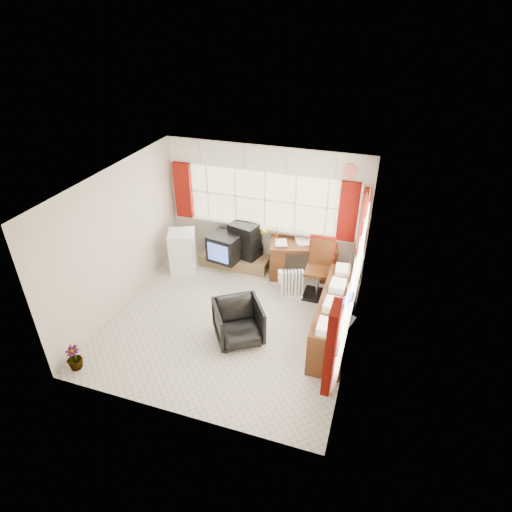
{
  "coord_description": "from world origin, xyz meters",
  "views": [
    {
      "loc": [
        2.21,
        -5.29,
        4.75
      ],
      "look_at": [
        0.29,
        0.55,
        1.05
      ],
      "focal_mm": 30.0,
      "sensor_mm": 36.0,
      "label": 1
    }
  ],
  "objects_px": {
    "desk_lamp": "(277,232)",
    "tv_bench": "(235,260)",
    "office_chair": "(238,322)",
    "crt_tv": "(225,247)",
    "desk": "(303,257)",
    "credenza": "(335,317)",
    "radiator": "(292,287)",
    "task_chair": "(320,265)",
    "mini_fridge": "(183,252)"
  },
  "relations": [
    {
      "from": "task_chair",
      "to": "mini_fridge",
      "type": "xyz_separation_m",
      "value": [
        -2.75,
        -0.08,
        -0.18
      ]
    },
    {
      "from": "radiator",
      "to": "mini_fridge",
      "type": "relative_size",
      "value": 0.7
    },
    {
      "from": "office_chair",
      "to": "tv_bench",
      "type": "height_order",
      "value": "office_chair"
    },
    {
      "from": "task_chair",
      "to": "mini_fridge",
      "type": "relative_size",
      "value": 1.33
    },
    {
      "from": "mini_fridge",
      "to": "task_chair",
      "type": "bearing_deg",
      "value": 1.66
    },
    {
      "from": "desk",
      "to": "mini_fridge",
      "type": "height_order",
      "value": "mini_fridge"
    },
    {
      "from": "credenza",
      "to": "crt_tv",
      "type": "relative_size",
      "value": 2.94
    },
    {
      "from": "desk",
      "to": "mini_fridge",
      "type": "xyz_separation_m",
      "value": [
        -2.33,
        -0.56,
        0.02
      ]
    },
    {
      "from": "task_chair",
      "to": "credenza",
      "type": "bearing_deg",
      "value": -67.28
    },
    {
      "from": "mini_fridge",
      "to": "desk",
      "type": "bearing_deg",
      "value": 13.46
    },
    {
      "from": "task_chair",
      "to": "mini_fridge",
      "type": "distance_m",
      "value": 2.75
    },
    {
      "from": "task_chair",
      "to": "radiator",
      "type": "distance_m",
      "value": 0.66
    },
    {
      "from": "desk_lamp",
      "to": "crt_tv",
      "type": "distance_m",
      "value": 1.16
    },
    {
      "from": "desk",
      "to": "desk_lamp",
      "type": "height_order",
      "value": "desk_lamp"
    },
    {
      "from": "office_chair",
      "to": "credenza",
      "type": "bearing_deg",
      "value": -12.75
    },
    {
      "from": "desk",
      "to": "desk_lamp",
      "type": "relative_size",
      "value": 3.51
    },
    {
      "from": "office_chair",
      "to": "tv_bench",
      "type": "relative_size",
      "value": 0.53
    },
    {
      "from": "desk",
      "to": "crt_tv",
      "type": "relative_size",
      "value": 2.06
    },
    {
      "from": "credenza",
      "to": "mini_fridge",
      "type": "distance_m",
      "value": 3.38
    },
    {
      "from": "desk",
      "to": "radiator",
      "type": "bearing_deg",
      "value": -90.51
    },
    {
      "from": "task_chair",
      "to": "crt_tv",
      "type": "bearing_deg",
      "value": 173.81
    },
    {
      "from": "task_chair",
      "to": "crt_tv",
      "type": "height_order",
      "value": "task_chair"
    },
    {
      "from": "credenza",
      "to": "crt_tv",
      "type": "distance_m",
      "value": 2.76
    },
    {
      "from": "task_chair",
      "to": "tv_bench",
      "type": "bearing_deg",
      "value": 167.61
    },
    {
      "from": "radiator",
      "to": "mini_fridge",
      "type": "distance_m",
      "value": 2.34
    },
    {
      "from": "credenza",
      "to": "mini_fridge",
      "type": "height_order",
      "value": "mini_fridge"
    },
    {
      "from": "radiator",
      "to": "desk",
      "type": "bearing_deg",
      "value": 89.49
    },
    {
      "from": "mini_fridge",
      "to": "crt_tv",
      "type": "bearing_deg",
      "value": 19.86
    },
    {
      "from": "tv_bench",
      "to": "crt_tv",
      "type": "bearing_deg",
      "value": -125.46
    },
    {
      "from": "task_chair",
      "to": "credenza",
      "type": "height_order",
      "value": "task_chair"
    },
    {
      "from": "desk",
      "to": "radiator",
      "type": "distance_m",
      "value": 0.84
    },
    {
      "from": "desk",
      "to": "tv_bench",
      "type": "distance_m",
      "value": 1.42
    },
    {
      "from": "desk",
      "to": "credenza",
      "type": "bearing_deg",
      "value": -60.94
    },
    {
      "from": "task_chair",
      "to": "tv_bench",
      "type": "height_order",
      "value": "task_chair"
    },
    {
      "from": "radiator",
      "to": "mini_fridge",
      "type": "bearing_deg",
      "value": 173.33
    },
    {
      "from": "desk_lamp",
      "to": "tv_bench",
      "type": "xyz_separation_m",
      "value": [
        -0.92,
        0.15,
        -0.89
      ]
    },
    {
      "from": "tv_bench",
      "to": "mini_fridge",
      "type": "height_order",
      "value": "mini_fridge"
    },
    {
      "from": "desk_lamp",
      "to": "radiator",
      "type": "xyz_separation_m",
      "value": [
        0.47,
        -0.6,
        -0.77
      ]
    },
    {
      "from": "desk",
      "to": "office_chair",
      "type": "xyz_separation_m",
      "value": [
        -0.55,
        -2.16,
        -0.07
      ]
    },
    {
      "from": "desk_lamp",
      "to": "radiator",
      "type": "distance_m",
      "value": 1.08
    },
    {
      "from": "desk_lamp",
      "to": "radiator",
      "type": "relative_size",
      "value": 0.66
    },
    {
      "from": "tv_bench",
      "to": "mini_fridge",
      "type": "xyz_separation_m",
      "value": [
        -0.94,
        -0.48,
        0.3
      ]
    },
    {
      "from": "credenza",
      "to": "tv_bench",
      "type": "height_order",
      "value": "credenza"
    },
    {
      "from": "desk_lamp",
      "to": "tv_bench",
      "type": "relative_size",
      "value": 0.28
    },
    {
      "from": "desk_lamp",
      "to": "tv_bench",
      "type": "distance_m",
      "value": 1.29
    },
    {
      "from": "task_chair",
      "to": "mini_fridge",
      "type": "height_order",
      "value": "task_chair"
    },
    {
      "from": "desk_lamp",
      "to": "desk",
      "type": "bearing_deg",
      "value": 25.99
    },
    {
      "from": "desk",
      "to": "task_chair",
      "type": "relative_size",
      "value": 1.23
    },
    {
      "from": "credenza",
      "to": "crt_tv",
      "type": "bearing_deg",
      "value": 151.06
    },
    {
      "from": "tv_bench",
      "to": "office_chair",
      "type": "bearing_deg",
      "value": -67.96
    }
  ]
}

